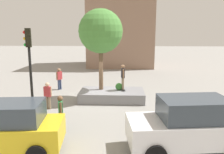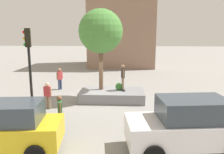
{
  "view_description": "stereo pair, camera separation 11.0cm",
  "coord_description": "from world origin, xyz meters",
  "px_view_note": "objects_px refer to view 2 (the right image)",
  "views": [
    {
      "loc": [
        -1.13,
        14.51,
        4.37
      ],
      "look_at": [
        -0.48,
        0.07,
        1.54
      ],
      "focal_mm": 36.64,
      "sensor_mm": 36.0,
      "label": 1
    },
    {
      "loc": [
        -1.24,
        14.51,
        4.37
      ],
      "look_at": [
        -0.48,
        0.07,
        1.54
      ],
      "focal_mm": 36.64,
      "sensor_mm": 36.0,
      "label": 2
    }
  ],
  "objects_px": {
    "skateboarder": "(123,75)",
    "sedan_parked": "(6,127)",
    "bystander_watching": "(60,77)",
    "police_car": "(188,125)",
    "traffic_light_corner": "(29,60)",
    "skateboard": "(123,89)",
    "pedestrian_crossing": "(60,110)",
    "plaza_tree": "(101,32)",
    "planter_ledge": "(112,95)",
    "passerby_with_bag": "(48,94)"
  },
  "relations": [
    {
      "from": "skateboard",
      "to": "skateboarder",
      "type": "height_order",
      "value": "skateboarder"
    },
    {
      "from": "police_car",
      "to": "traffic_light_corner",
      "type": "height_order",
      "value": "traffic_light_corner"
    },
    {
      "from": "traffic_light_corner",
      "to": "pedestrian_crossing",
      "type": "bearing_deg",
      "value": 157.93
    },
    {
      "from": "police_car",
      "to": "sedan_parked",
      "type": "height_order",
      "value": "police_car"
    },
    {
      "from": "traffic_light_corner",
      "to": "sedan_parked",
      "type": "bearing_deg",
      "value": 91.71
    },
    {
      "from": "pedestrian_crossing",
      "to": "passerby_with_bag",
      "type": "bearing_deg",
      "value": -62.08
    },
    {
      "from": "skateboard",
      "to": "sedan_parked",
      "type": "relative_size",
      "value": 0.19
    },
    {
      "from": "plaza_tree",
      "to": "sedan_parked",
      "type": "relative_size",
      "value": 1.22
    },
    {
      "from": "bystander_watching",
      "to": "pedestrian_crossing",
      "type": "relative_size",
      "value": 1.03
    },
    {
      "from": "planter_ledge",
      "to": "passerby_with_bag",
      "type": "height_order",
      "value": "passerby_with_bag"
    },
    {
      "from": "skateboarder",
      "to": "traffic_light_corner",
      "type": "height_order",
      "value": "traffic_light_corner"
    },
    {
      "from": "skateboarder",
      "to": "pedestrian_crossing",
      "type": "xyz_separation_m",
      "value": [
        2.79,
        4.95,
        -0.71
      ]
    },
    {
      "from": "plaza_tree",
      "to": "sedan_parked",
      "type": "xyz_separation_m",
      "value": [
        2.79,
        7.15,
        -3.45
      ]
    },
    {
      "from": "traffic_light_corner",
      "to": "pedestrian_crossing",
      "type": "relative_size",
      "value": 2.81
    },
    {
      "from": "police_car",
      "to": "pedestrian_crossing",
      "type": "xyz_separation_m",
      "value": [
        5.22,
        -1.59,
        -0.1
      ]
    },
    {
      "from": "sedan_parked",
      "to": "skateboard",
      "type": "bearing_deg",
      "value": -121.12
    },
    {
      "from": "sedan_parked",
      "to": "passerby_with_bag",
      "type": "distance_m",
      "value": 4.9
    },
    {
      "from": "skateboard",
      "to": "skateboarder",
      "type": "distance_m",
      "value": 0.95
    },
    {
      "from": "skateboard",
      "to": "passerby_with_bag",
      "type": "distance_m",
      "value": 4.79
    },
    {
      "from": "sedan_parked",
      "to": "traffic_light_corner",
      "type": "distance_m",
      "value": 3.41
    },
    {
      "from": "plaza_tree",
      "to": "police_car",
      "type": "height_order",
      "value": "plaza_tree"
    },
    {
      "from": "plaza_tree",
      "to": "pedestrian_crossing",
      "type": "relative_size",
      "value": 3.22
    },
    {
      "from": "pedestrian_crossing",
      "to": "police_car",
      "type": "bearing_deg",
      "value": 163.03
    },
    {
      "from": "skateboarder",
      "to": "sedan_parked",
      "type": "distance_m",
      "value": 8.2
    },
    {
      "from": "sedan_parked",
      "to": "bystander_watching",
      "type": "bearing_deg",
      "value": -86.0
    },
    {
      "from": "planter_ledge",
      "to": "police_car",
      "type": "distance_m",
      "value": 7.16
    },
    {
      "from": "planter_ledge",
      "to": "traffic_light_corner",
      "type": "bearing_deg",
      "value": 49.32
    },
    {
      "from": "bystander_watching",
      "to": "traffic_light_corner",
      "type": "bearing_deg",
      "value": 94.9
    },
    {
      "from": "passerby_with_bag",
      "to": "pedestrian_crossing",
      "type": "distance_m",
      "value": 3.24
    },
    {
      "from": "planter_ledge",
      "to": "skateboarder",
      "type": "relative_size",
      "value": 2.57
    },
    {
      "from": "passerby_with_bag",
      "to": "police_car",
      "type": "bearing_deg",
      "value": 146.54
    },
    {
      "from": "passerby_with_bag",
      "to": "planter_ledge",
      "type": "bearing_deg",
      "value": -151.66
    },
    {
      "from": "skateboarder",
      "to": "sedan_parked",
      "type": "bearing_deg",
      "value": 58.88
    },
    {
      "from": "passerby_with_bag",
      "to": "sedan_parked",
      "type": "bearing_deg",
      "value": 90.97
    },
    {
      "from": "plaza_tree",
      "to": "bystander_watching",
      "type": "bearing_deg",
      "value": -33.73
    },
    {
      "from": "police_car",
      "to": "skateboarder",
      "type": "bearing_deg",
      "value": -69.63
    },
    {
      "from": "traffic_light_corner",
      "to": "bystander_watching",
      "type": "xyz_separation_m",
      "value": [
        0.58,
        -6.79,
        -2.14
      ]
    },
    {
      "from": "bystander_watching",
      "to": "pedestrian_crossing",
      "type": "bearing_deg",
      "value": 105.78
    },
    {
      "from": "plaza_tree",
      "to": "passerby_with_bag",
      "type": "distance_m",
      "value": 5.06
    },
    {
      "from": "plaza_tree",
      "to": "planter_ledge",
      "type": "bearing_deg",
      "value": 157.93
    },
    {
      "from": "skateboard",
      "to": "police_car",
      "type": "height_order",
      "value": "police_car"
    },
    {
      "from": "sedan_parked",
      "to": "traffic_light_corner",
      "type": "xyz_separation_m",
      "value": [
        0.08,
        -2.66,
        2.14
      ]
    },
    {
      "from": "skateboarder",
      "to": "bystander_watching",
      "type": "xyz_separation_m",
      "value": [
        4.88,
        -2.45,
        -0.67
      ]
    },
    {
      "from": "police_car",
      "to": "pedestrian_crossing",
      "type": "bearing_deg",
      "value": -16.97
    },
    {
      "from": "police_car",
      "to": "traffic_light_corner",
      "type": "bearing_deg",
      "value": -18.14
    },
    {
      "from": "sedan_parked",
      "to": "traffic_light_corner",
      "type": "bearing_deg",
      "value": -88.29
    },
    {
      "from": "pedestrian_crossing",
      "to": "plaza_tree",
      "type": "bearing_deg",
      "value": -104.88
    },
    {
      "from": "sedan_parked",
      "to": "traffic_light_corner",
      "type": "relative_size",
      "value": 0.93
    },
    {
      "from": "bystander_watching",
      "to": "skateboarder",
      "type": "bearing_deg",
      "value": 153.33
    },
    {
      "from": "sedan_parked",
      "to": "pedestrian_crossing",
      "type": "xyz_separation_m",
      "value": [
        -1.43,
        -2.04,
        -0.03
      ]
    }
  ]
}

